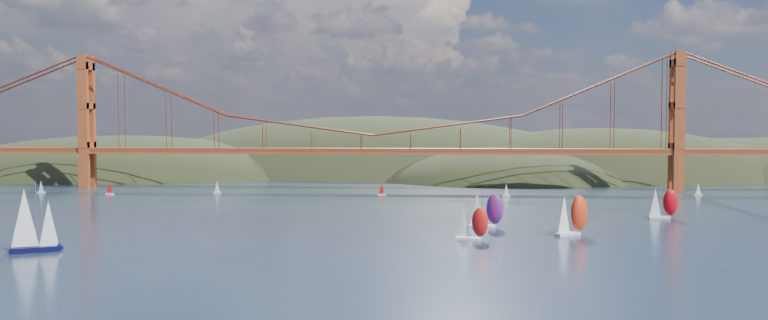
% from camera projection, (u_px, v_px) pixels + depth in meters
% --- Properties ---
extents(ground, '(1200.00, 1200.00, 0.00)m').
position_uv_depth(ground, '(285.00, 283.00, 124.88)').
color(ground, black).
rests_on(ground, ground).
extents(headlands, '(725.00, 225.00, 96.00)m').
position_uv_depth(headlands, '(473.00, 197.00, 399.69)').
color(headlands, black).
rests_on(headlands, ground).
extents(bridge, '(552.00, 12.00, 55.00)m').
position_uv_depth(bridge, '(369.00, 110.00, 302.84)').
color(bridge, maroon).
rests_on(bridge, ground).
extents(sloop_navy, '(10.06, 8.20, 14.66)m').
position_uv_depth(sloop_navy, '(32.00, 221.00, 154.13)').
color(sloop_navy, black).
rests_on(sloop_navy, ground).
extents(racer_0, '(7.65, 3.82, 8.61)m').
position_uv_depth(racer_0, '(471.00, 222.00, 170.48)').
color(racer_0, white).
rests_on(racer_0, ground).
extents(racer_1, '(9.35, 7.82, 10.77)m').
position_uv_depth(racer_1, '(571.00, 214.00, 177.29)').
color(racer_1, silver).
rests_on(racer_1, ground).
extents(racer_3, '(8.31, 3.70, 9.41)m').
position_uv_depth(racer_3, '(662.00, 203.00, 209.53)').
color(racer_3, silver).
rests_on(racer_3, ground).
extents(racer_rwb, '(8.87, 4.08, 10.02)m').
position_uv_depth(racer_rwb, '(485.00, 209.00, 190.92)').
color(racer_rwb, white).
rests_on(racer_rwb, ground).
extents(distant_boat_1, '(3.00, 2.00, 4.70)m').
position_uv_depth(distant_boat_1, '(41.00, 187.00, 288.45)').
color(distant_boat_1, silver).
rests_on(distant_boat_1, ground).
extents(distant_boat_2, '(3.00, 2.00, 4.70)m').
position_uv_depth(distant_boat_2, '(110.00, 188.00, 282.37)').
color(distant_boat_2, silver).
rests_on(distant_boat_2, ground).
extents(distant_boat_3, '(3.00, 2.00, 4.70)m').
position_uv_depth(distant_boat_3, '(217.00, 187.00, 288.16)').
color(distant_boat_3, silver).
rests_on(distant_boat_3, ground).
extents(distant_boat_4, '(3.00, 2.00, 4.70)m').
position_uv_depth(distant_boat_4, '(698.00, 189.00, 277.69)').
color(distant_boat_4, silver).
rests_on(distant_boat_4, ground).
extents(distant_boat_8, '(3.00, 2.00, 4.70)m').
position_uv_depth(distant_boat_8, '(506.00, 190.00, 273.11)').
color(distant_boat_8, silver).
rests_on(distant_boat_8, ground).
extents(distant_boat_9, '(3.00, 2.00, 4.70)m').
position_uv_depth(distant_boat_9, '(382.00, 189.00, 279.43)').
color(distant_boat_9, silver).
rests_on(distant_boat_9, ground).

